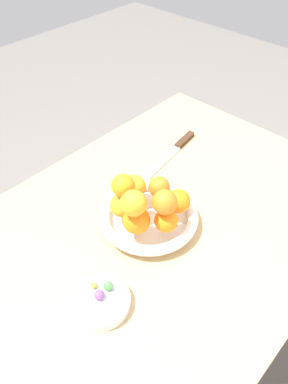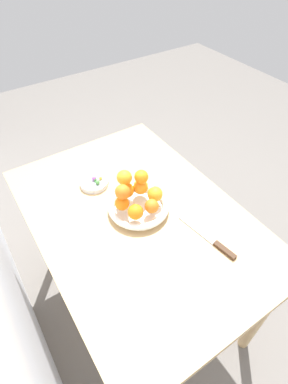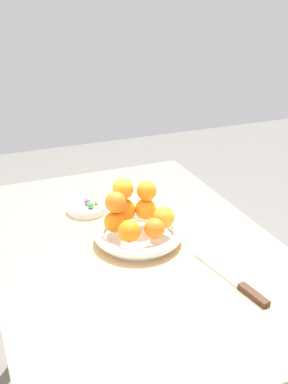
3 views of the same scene
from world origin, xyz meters
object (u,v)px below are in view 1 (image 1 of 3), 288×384
Objects in this scene: orange_3 at (178,201)px; orange_6 at (165,202)px; orange_4 at (159,187)px; orange_0 at (123,205)px; candy_ball_2 at (108,286)px; knife at (174,150)px; dining_table at (158,245)px; orange_5 at (133,188)px; orange_7 at (123,186)px; orange_1 at (137,221)px; candy_ball_3 at (99,295)px; candy_dish at (101,301)px; orange_8 at (133,203)px; candy_ball_0 at (100,294)px; candy_ball_1 at (94,285)px; orange_2 at (166,221)px; fruit_bowl at (149,217)px.

orange_3 is 1.03× the size of orange_6.
orange_0 is at bearing -10.24° from orange_4.
orange_3 is 0.26m from candy_ball_2.
orange_4 is at bearing 29.73° from knife.
orange_3 is (-0.04, 0.03, 0.16)m from dining_table.
orange_0 is 3.05× the size of candy_ball_2.
orange_5 is 1.10× the size of orange_7.
orange_1 is 0.19m from candy_ball_3.
candy_dish is 2.08× the size of orange_8.
orange_7 is 2.69× the size of candy_ball_3.
orange_5 is at bearing -86.67° from dining_table.
orange_3 is 3.60× the size of candy_ball_0.
candy_ball_3 is (0.25, 0.14, -0.04)m from orange_5.
candy_ball_0 is 1.16× the size of candy_ball_1.
orange_5 is 0.28m from knife.
orange_0 is at bearing -71.92° from orange_2.
orange_7 is at bearing -74.57° from orange_2.
orange_3 is 1.07× the size of orange_7.
candy_ball_2 is at bearing 128.24° from candy_ball_1.
orange_4 is 0.91× the size of orange_5.
dining_table is 19.19× the size of orange_6.
candy_ball_3 is (0.23, 0.08, 0.01)m from fruit_bowl.
candy_dish is 0.02m from candy_ball_0.
orange_6 is at bearing -175.44° from candy_ball_0.
dining_table is at bearing -166.05° from candy_dish.
fruit_bowl is 4.13× the size of orange_3.
knife is (-0.31, -0.10, -0.12)m from orange_7.
orange_6 is 2.79× the size of candy_ball_3.
orange_5 is (-0.25, -0.15, 0.06)m from candy_dish.
orange_8 reaches higher than orange_1.
orange_8 reaches higher than candy_ball_2.
candy_dish is 0.32m from orange_4.
knife is at bearing -162.44° from orange_0.
candy_ball_2 is at bearing 36.27° from orange_0.
orange_6 is 0.37m from knife.
orange_2 is 3.40× the size of candy_ball_0.
orange_2 is at bearing -176.98° from candy_ball_2.
candy_ball_0 is at bearing 32.10° from orange_7.
orange_6 is (0.03, 0.04, 0.21)m from dining_table.
orange_7 is (0.05, 0.03, 0.06)m from orange_5.
orange_7 reaches higher than candy_ball_0.
candy_ball_3 is (0.03, 0.00, 0.00)m from candy_ball_2.
orange_1 is (0.06, 0.02, 0.05)m from fruit_bowl.
orange_5 is (-0.07, -0.09, -0.00)m from orange_1.
orange_3 is 0.28m from candy_ball_1.
candy_ball_2 is at bearing 6.44° from orange_3.
orange_6 reaches higher than orange_5.
orange_2 is 1.01× the size of orange_4.
orange_2 is 0.07m from orange_3.
orange_5 reaches higher than candy_ball_3.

